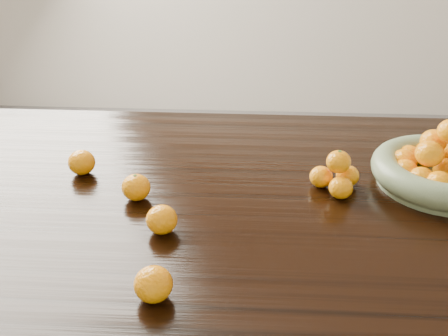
# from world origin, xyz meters

# --- Properties ---
(dining_table) EXTENTS (2.00, 1.00, 0.75)m
(dining_table) POSITION_xyz_m (0.00, 0.00, 0.66)
(dining_table) COLOR black
(dining_table) RESTS_ON ground
(fruit_bowl) EXTENTS (0.32, 0.32, 0.16)m
(fruit_bowl) POSITION_xyz_m (0.46, 0.08, 0.79)
(fruit_bowl) COLOR gray
(fruit_bowl) RESTS_ON dining_table
(orange_pyramid) EXTENTS (0.11, 0.11, 0.10)m
(orange_pyramid) POSITION_xyz_m (0.22, 0.04, 0.79)
(orange_pyramid) COLOR #FF9A07
(orange_pyramid) RESTS_ON dining_table
(loose_orange_0) EXTENTS (0.06, 0.06, 0.06)m
(loose_orange_0) POSITION_xyz_m (-0.22, -0.02, 0.78)
(loose_orange_0) COLOR #FF9A07
(loose_orange_0) RESTS_ON dining_table
(loose_orange_1) EXTENTS (0.06, 0.06, 0.06)m
(loose_orange_1) POSITION_xyz_m (-0.12, -0.33, 0.78)
(loose_orange_1) COLOR #FF9A07
(loose_orange_1) RESTS_ON dining_table
(loose_orange_2) EXTENTS (0.06, 0.06, 0.06)m
(loose_orange_2) POSITION_xyz_m (-0.14, -0.14, 0.78)
(loose_orange_2) COLOR #FF9A07
(loose_orange_2) RESTS_ON dining_table
(loose_orange_3) EXTENTS (0.06, 0.06, 0.06)m
(loose_orange_3) POSITION_xyz_m (-0.37, 0.09, 0.78)
(loose_orange_3) COLOR #FF9A07
(loose_orange_3) RESTS_ON dining_table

